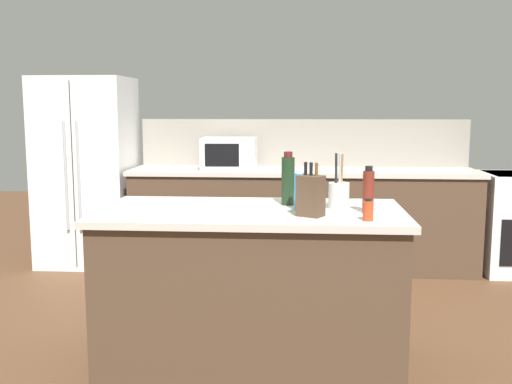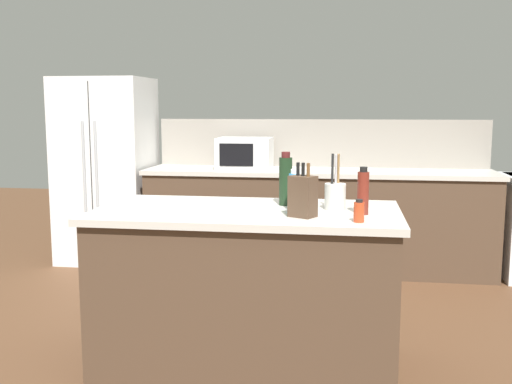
{
  "view_description": "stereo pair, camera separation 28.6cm",
  "coord_description": "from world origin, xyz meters",
  "px_view_note": "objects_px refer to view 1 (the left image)",
  "views": [
    {
      "loc": [
        0.28,
        -3.37,
        1.53
      ],
      "look_at": [
        0.0,
        0.35,
        0.99
      ],
      "focal_mm": 42.0,
      "sensor_mm": 36.0,
      "label": 1
    },
    {
      "loc": [
        0.56,
        -3.34,
        1.53
      ],
      "look_at": [
        0.0,
        0.35,
        0.99
      ],
      "focal_mm": 42.0,
      "sensor_mm": 36.0,
      "label": 2
    }
  ],
  "objects_px": {
    "microwave": "(229,153)",
    "dish_soap_bottle": "(299,191)",
    "knife_block": "(311,195)",
    "wine_bottle": "(288,180)",
    "spice_jar_paprika": "(368,210)",
    "vinegar_bottle": "(368,191)",
    "utensil_crock": "(339,194)",
    "refrigerator": "(87,172)"
  },
  "relations": [
    {
      "from": "microwave",
      "to": "dish_soap_bottle",
      "type": "height_order",
      "value": "microwave"
    },
    {
      "from": "microwave",
      "to": "knife_block",
      "type": "distance_m",
      "value": 2.5
    },
    {
      "from": "wine_bottle",
      "to": "microwave",
      "type": "bearing_deg",
      "value": 106.37
    },
    {
      "from": "wine_bottle",
      "to": "spice_jar_paprika",
      "type": "bearing_deg",
      "value": -48.12
    },
    {
      "from": "knife_block",
      "to": "vinegar_bottle",
      "type": "bearing_deg",
      "value": 50.36
    },
    {
      "from": "dish_soap_bottle",
      "to": "vinegar_bottle",
      "type": "xyz_separation_m",
      "value": [
        0.38,
        -0.06,
        0.01
      ]
    },
    {
      "from": "knife_block",
      "to": "utensil_crock",
      "type": "distance_m",
      "value": 0.3
    },
    {
      "from": "refrigerator",
      "to": "dish_soap_bottle",
      "type": "xyz_separation_m",
      "value": [
        2.06,
        -2.26,
        0.15
      ]
    },
    {
      "from": "utensil_crock",
      "to": "vinegar_bottle",
      "type": "relative_size",
      "value": 1.23
    },
    {
      "from": "dish_soap_bottle",
      "to": "spice_jar_paprika",
      "type": "height_order",
      "value": "dish_soap_bottle"
    },
    {
      "from": "dish_soap_bottle",
      "to": "spice_jar_paprika",
      "type": "bearing_deg",
      "value": -38.78
    },
    {
      "from": "refrigerator",
      "to": "spice_jar_paprika",
      "type": "relative_size",
      "value": 15.3
    },
    {
      "from": "dish_soap_bottle",
      "to": "vinegar_bottle",
      "type": "distance_m",
      "value": 0.38
    },
    {
      "from": "spice_jar_paprika",
      "to": "vinegar_bottle",
      "type": "bearing_deg",
      "value": 83.95
    },
    {
      "from": "dish_soap_bottle",
      "to": "utensil_crock",
      "type": "bearing_deg",
      "value": 17.57
    },
    {
      "from": "wine_bottle",
      "to": "dish_soap_bottle",
      "type": "xyz_separation_m",
      "value": [
        0.07,
        -0.19,
        -0.04
      ]
    },
    {
      "from": "microwave",
      "to": "spice_jar_paprika",
      "type": "bearing_deg",
      "value": -67.8
    },
    {
      "from": "knife_block",
      "to": "wine_bottle",
      "type": "height_order",
      "value": "wine_bottle"
    },
    {
      "from": "knife_block",
      "to": "spice_jar_paprika",
      "type": "height_order",
      "value": "knife_block"
    },
    {
      "from": "knife_block",
      "to": "microwave",
      "type": "bearing_deg",
      "value": 135.7
    },
    {
      "from": "refrigerator",
      "to": "utensil_crock",
      "type": "bearing_deg",
      "value": -43.77
    },
    {
      "from": "knife_block",
      "to": "utensil_crock",
      "type": "height_order",
      "value": "utensil_crock"
    },
    {
      "from": "knife_block",
      "to": "dish_soap_bottle",
      "type": "relative_size",
      "value": 1.23
    },
    {
      "from": "refrigerator",
      "to": "wine_bottle",
      "type": "bearing_deg",
      "value": -46.2
    },
    {
      "from": "dish_soap_bottle",
      "to": "refrigerator",
      "type": "bearing_deg",
      "value": 132.3
    },
    {
      "from": "utensil_crock",
      "to": "wine_bottle",
      "type": "relative_size",
      "value": 1.01
    },
    {
      "from": "refrigerator",
      "to": "spice_jar_paprika",
      "type": "bearing_deg",
      "value": -46.55
    },
    {
      "from": "knife_block",
      "to": "vinegar_bottle",
      "type": "xyz_separation_m",
      "value": [
        0.32,
        0.13,
        0.01
      ]
    },
    {
      "from": "refrigerator",
      "to": "microwave",
      "type": "distance_m",
      "value": 1.41
    },
    {
      "from": "refrigerator",
      "to": "knife_block",
      "type": "distance_m",
      "value": 3.23
    },
    {
      "from": "utensil_crock",
      "to": "wine_bottle",
      "type": "height_order",
      "value": "utensil_crock"
    },
    {
      "from": "refrigerator",
      "to": "wine_bottle",
      "type": "height_order",
      "value": "refrigerator"
    },
    {
      "from": "microwave",
      "to": "vinegar_bottle",
      "type": "xyz_separation_m",
      "value": [
        1.04,
        -2.26,
        -0.02
      ]
    },
    {
      "from": "wine_bottle",
      "to": "vinegar_bottle",
      "type": "bearing_deg",
      "value": -28.39
    },
    {
      "from": "dish_soap_bottle",
      "to": "spice_jar_paprika",
      "type": "relative_size",
      "value": 2.01
    },
    {
      "from": "utensil_crock",
      "to": "refrigerator",
      "type": "bearing_deg",
      "value": 136.23
    },
    {
      "from": "refrigerator",
      "to": "utensil_crock",
      "type": "distance_m",
      "value": 3.16
    },
    {
      "from": "knife_block",
      "to": "vinegar_bottle",
      "type": "distance_m",
      "value": 0.34
    },
    {
      "from": "utensil_crock",
      "to": "spice_jar_paprika",
      "type": "relative_size",
      "value": 2.72
    },
    {
      "from": "microwave",
      "to": "knife_block",
      "type": "relative_size",
      "value": 1.73
    },
    {
      "from": "knife_block",
      "to": "spice_jar_paprika",
      "type": "distance_m",
      "value": 0.32
    },
    {
      "from": "wine_bottle",
      "to": "knife_block",
      "type": "bearing_deg",
      "value": -70.56
    }
  ]
}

